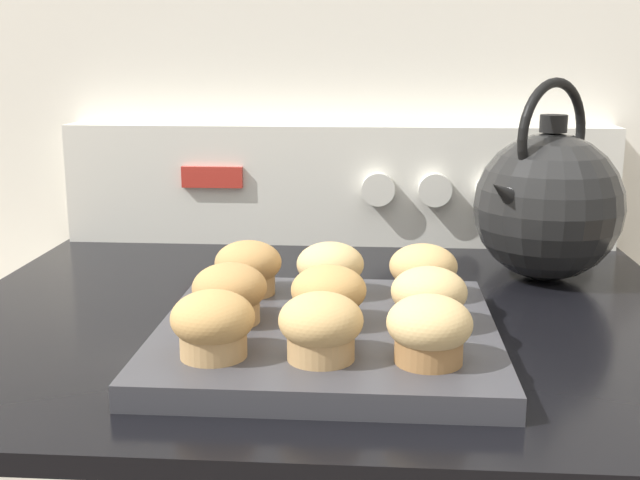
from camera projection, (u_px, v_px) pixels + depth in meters
The scene contains 13 objects.
wall_back at pixel (340, 18), 1.13m from camera, with size 8.00×0.05×2.40m.
control_panel at pixel (340, 185), 1.13m from camera, with size 0.76×0.07×0.17m.
muffin_pan at pixel (327, 335), 0.73m from camera, with size 0.30×0.30×0.02m.
muffin_r0_c0 at pixel (213, 324), 0.64m from camera, with size 0.07×0.07×0.05m.
muffin_r0_c1 at pixel (321, 327), 0.64m from camera, with size 0.07×0.07×0.05m.
muffin_r0_c2 at pixel (429, 329), 0.63m from camera, with size 0.07×0.07×0.05m.
muffin_r1_c0 at pixel (230, 293), 0.73m from camera, with size 0.07×0.07×0.05m.
muffin_r1_c1 at pixel (329, 296), 0.72m from camera, with size 0.07×0.07×0.05m.
muffin_r1_c2 at pixel (429, 297), 0.71m from camera, with size 0.07×0.07×0.05m.
muffin_r2_c0 at pixel (248, 267), 0.82m from camera, with size 0.07×0.07×0.05m.
muffin_r2_c1 at pixel (330, 269), 0.81m from camera, with size 0.07×0.07×0.05m.
muffin_r2_c2 at pixel (423, 271), 0.80m from camera, with size 0.07×0.07×0.05m.
tea_kettle at pixel (548, 204), 0.94m from camera, with size 0.18×0.19×0.24m.
Camera 1 is at (0.06, -0.45, 1.15)m, focal length 45.00 mm.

